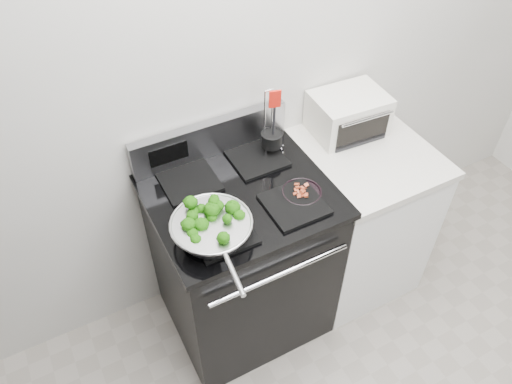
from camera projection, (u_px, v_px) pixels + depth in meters
back_wall at (265, 59)px, 2.20m from camera, size 4.00×0.02×2.70m
gas_range at (242, 259)px, 2.49m from camera, size 0.79×0.69×1.13m
counter at (354, 216)px, 2.74m from camera, size 0.62×0.68×0.92m
skillet at (212, 228)px, 1.96m from camera, size 0.33×0.52×0.07m
broccoli_pile at (211, 224)px, 1.95m from camera, size 0.26×0.26×0.09m
bacon_plate at (302, 191)px, 2.16m from camera, size 0.17×0.17×0.04m
utensil_holder at (272, 142)px, 2.32m from camera, size 0.11×0.11×0.35m
toaster_oven at (348, 114)px, 2.47m from camera, size 0.37×0.29×0.20m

